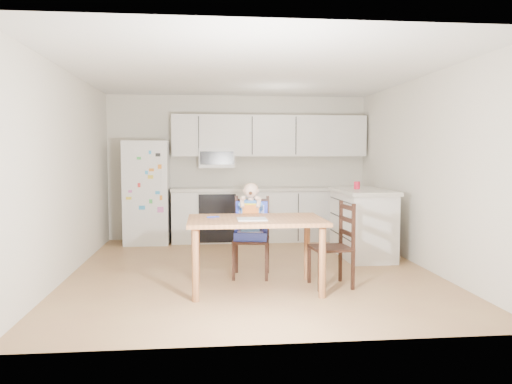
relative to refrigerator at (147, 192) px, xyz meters
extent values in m
cube|color=#946645|center=(1.55, -2.15, -0.85)|extent=(4.50, 5.00, 0.01)
cube|color=beige|center=(1.55, 0.35, 0.40)|extent=(4.50, 0.02, 2.50)
cube|color=beige|center=(-0.70, -2.15, 0.40)|extent=(0.02, 5.00, 2.50)
cube|color=beige|center=(3.80, -2.15, 0.40)|extent=(0.02, 5.00, 2.50)
cube|color=white|center=(1.55, -2.15, 1.65)|extent=(4.50, 5.00, 0.01)
cube|color=silver|center=(0.00, 0.00, 0.00)|extent=(0.72, 0.70, 1.70)
cube|color=silver|center=(2.08, 0.05, -0.42)|extent=(3.34, 0.60, 0.86)
cube|color=beige|center=(2.08, 0.04, 0.04)|extent=(3.37, 0.62, 0.05)
cube|color=black|center=(1.16, -0.26, -0.42)|extent=(0.60, 0.02, 0.80)
cube|color=silver|center=(2.08, 0.18, 0.95)|extent=(3.34, 0.34, 0.70)
cube|color=silver|center=(1.16, 0.15, 0.57)|extent=(0.60, 0.38, 0.33)
cube|color=silver|center=(3.23, -1.44, -0.39)|extent=(0.63, 1.26, 0.93)
cube|color=beige|center=(3.23, -1.44, 0.10)|extent=(0.69, 1.32, 0.05)
cylinder|color=red|center=(3.17, -1.35, 0.18)|extent=(0.09, 0.09, 0.11)
cube|color=brown|center=(1.51, -3.06, -0.08)|extent=(1.47, 0.95, 0.04)
cylinder|color=brown|center=(0.86, -3.45, -0.48)|extent=(0.07, 0.07, 0.75)
cylinder|color=brown|center=(0.86, -2.67, -0.48)|extent=(0.07, 0.07, 0.75)
cylinder|color=brown|center=(2.16, -3.45, -0.48)|extent=(0.07, 0.07, 0.75)
cylinder|color=brown|center=(2.16, -2.67, -0.48)|extent=(0.07, 0.07, 0.75)
cube|color=#AAA9AE|center=(1.46, -3.16, -0.06)|extent=(0.31, 0.27, 0.01)
cylinder|color=#283BC1|center=(1.04, -2.95, -0.05)|extent=(0.12, 0.06, 0.02)
cube|color=black|center=(1.51, -2.49, -0.41)|extent=(0.49, 0.49, 0.03)
cube|color=black|center=(1.29, -2.65, -0.64)|extent=(0.04, 0.04, 0.43)
cube|color=black|center=(1.35, -2.27, -0.64)|extent=(0.04, 0.04, 0.43)
cube|color=black|center=(1.67, -2.71, -0.64)|extent=(0.04, 0.04, 0.43)
cube|color=black|center=(1.73, -2.33, -0.64)|extent=(0.04, 0.04, 0.43)
cube|color=black|center=(1.54, -2.30, -0.14)|extent=(0.43, 0.10, 0.51)
cube|color=#283BC1|center=(1.51, -2.49, -0.34)|extent=(0.44, 0.40, 0.10)
cube|color=#283BC1|center=(1.53, -2.35, -0.12)|extent=(0.39, 0.12, 0.35)
cube|color=#6D79F1|center=(1.51, -2.51, -0.28)|extent=(0.34, 0.31, 0.02)
cube|color=#216CB2|center=(1.51, -2.48, -0.05)|extent=(0.24, 0.18, 0.27)
cube|color=#C84F24|center=(1.50, -2.54, -0.06)|extent=(0.19, 0.04, 0.20)
sphere|color=beige|center=(1.51, -2.49, 0.20)|extent=(0.20, 0.20, 0.17)
ellipsoid|color=olive|center=(1.51, -2.49, 0.22)|extent=(0.20, 0.19, 0.14)
cube|color=black|center=(2.36, -3.01, -0.41)|extent=(0.46, 0.46, 0.03)
cube|color=black|center=(2.15, -2.84, -0.64)|extent=(0.04, 0.04, 0.42)
cube|color=black|center=(2.53, -2.80, -0.64)|extent=(0.04, 0.04, 0.42)
cube|color=black|center=(2.19, -3.22, -0.64)|extent=(0.04, 0.04, 0.42)
cube|color=black|center=(2.57, -3.18, -0.64)|extent=(0.04, 0.04, 0.42)
cube|color=black|center=(2.55, -2.99, -0.15)|extent=(0.08, 0.42, 0.50)
camera|label=1|loc=(0.96, -8.42, 0.64)|focal=35.00mm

